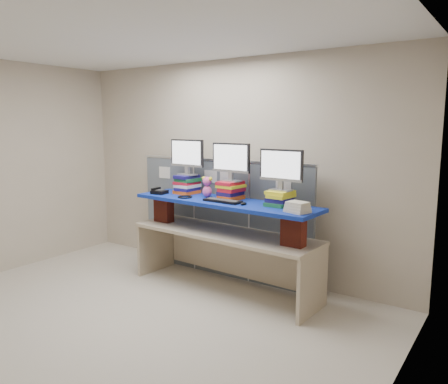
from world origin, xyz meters
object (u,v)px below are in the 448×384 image
Objects in this scene: blue_board at (224,202)px; monitor_left at (187,155)px; monitor_right at (281,167)px; desk_phone at (159,192)px; desk at (224,243)px; monitor_center at (231,160)px; keyboard at (223,201)px.

monitor_left reaches higher than blue_board.
monitor_right is 2.61× the size of desk_phone.
monitor_right reaches higher than desk_phone.
monitor_left is (-0.67, 0.15, 0.52)m from blue_board.
desk is at bearing -176.96° from blue_board.
monitor_center is at bearing 2.51° from desk_phone.
desk_phone is (-0.98, -0.18, -0.44)m from monitor_center.
monitor_left is 0.59m from desk_phone.
keyboard is at bearing -16.10° from monitor_left.
monitor_right is at bearing -2.97° from desk_phone.
monitor_right is (0.69, 0.08, 0.44)m from blue_board.
monitor_center is at bearing 84.33° from desk.
desk is 5.08× the size of keyboard.
monitor_left is 1.00× the size of monitor_right.
monitor_left is 1.37m from monitor_right.
monitor_right is at bearing 9.79° from blue_board.
monitor_right is (1.37, -0.07, -0.07)m from monitor_left.
monitor_left is 0.69m from monitor_center.
monitor_right reaches higher than desk.
monitor_right is 0.78m from keyboard.
monitor_left is at bearing -180.00° from monitor_center.
monitor_center is at bearing 180.00° from monitor_right.
blue_board is 4.99× the size of keyboard.
blue_board is at bearing 3.04° from desk.
monitor_center is (0.02, 0.12, 0.49)m from blue_board.
monitor_center is (0.69, -0.04, -0.03)m from monitor_left.
monitor_left is at bearing 170.14° from desk.
blue_board is at bearing -4.17° from desk_phone.
blue_board is 11.80× the size of desk_phone.
desk is 0.54m from keyboard.
monitor_left is (-0.67, 0.15, 1.01)m from desk.
keyboard is at bearing -161.59° from monitor_right.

